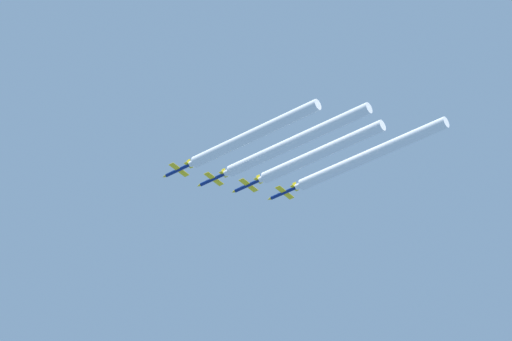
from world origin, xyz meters
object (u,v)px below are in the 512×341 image
jet_second_echelon (212,180)px  jet_fourth_echelon (283,193)px  jet_lead (177,170)px  jet_third_echelon (247,186)px

jet_second_echelon → jet_fourth_echelon: bearing=-40.9°
jet_second_echelon → jet_fourth_echelon: size_ratio=1.00×
jet_lead → jet_second_echelon: 12.25m
jet_second_echelon → jet_third_echelon: bearing=-40.9°
jet_second_echelon → jet_fourth_echelon: (18.71, -16.21, -1.89)m
jet_lead → jet_fourth_echelon: (28.26, -23.72, -3.44)m
jet_second_echelon → jet_third_echelon: (9.11, -7.91, -0.77)m
jet_second_echelon → jet_fourth_echelon: jet_second_echelon is taller
jet_second_echelon → jet_lead: bearing=141.8°
jet_fourth_echelon → jet_third_echelon: bearing=139.1°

